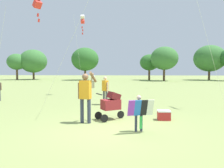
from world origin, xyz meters
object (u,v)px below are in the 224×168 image
stroller (111,103)px  kite_green_novelty (83,20)px  person_couple_left (105,88)px  person_adult_flyer (85,93)px  cooler_box (164,115)px  child_with_butterfly_kite (139,110)px  person_sitting_far (93,79)px  kite_adult_black (37,0)px

stroller → kite_green_novelty: kite_green_novelty is taller
kite_green_novelty → person_couple_left: (2.00, -4.12, -4.50)m
kite_green_novelty → person_couple_left: bearing=-64.1°
person_adult_flyer → cooler_box: person_adult_flyer is taller
child_with_butterfly_kite → person_adult_flyer: size_ratio=0.61×
stroller → person_couple_left: person_couple_left is taller
person_couple_left → kite_green_novelty: bearing=115.9°
person_sitting_far → cooler_box: bearing=-70.2°
kite_green_novelty → person_sitting_far: (-0.11, 5.37, -4.49)m
person_adult_flyer → person_couple_left: size_ratio=1.20×
stroller → kite_adult_black: bearing=162.7°
child_with_butterfly_kite → stroller: size_ratio=1.00×
child_with_butterfly_kite → person_couple_left: bearing=107.3°
stroller → kite_green_novelty: (-2.52, 7.27, 4.76)m
cooler_box → kite_green_novelty: bearing=121.6°
person_sitting_far → cooler_box: (4.54, -12.58, -0.70)m
person_adult_flyer → person_sitting_far: bearing=97.7°
child_with_butterfly_kite → cooler_box: bearing=55.9°
stroller → kite_green_novelty: size_ratio=0.19×
kite_adult_black → person_sitting_far: kite_adult_black is taller
stroller → kite_green_novelty: 9.04m
kite_adult_black → kite_green_novelty: bearing=85.0°
cooler_box → person_couple_left: bearing=128.2°
kite_adult_black → person_sitting_far: size_ratio=3.37×
person_adult_flyer → cooler_box: size_ratio=3.93×
person_adult_flyer → kite_green_novelty: bearing=102.1°
stroller → kite_adult_black: (-3.06, 0.95, 4.02)m
kite_adult_black → person_couple_left: 5.04m
person_adult_flyer → cooler_box: 2.94m
person_couple_left → person_sitting_far: bearing=102.5°
child_with_butterfly_kite → cooler_box: size_ratio=2.40×
kite_adult_black → cooler_box: (4.97, -0.89, -4.45)m
kite_green_novelty → cooler_box: bearing=-58.4°
stroller → cooler_box: 1.96m
child_with_butterfly_kite → stroller: child_with_butterfly_kite is taller
person_couple_left → cooler_box: size_ratio=3.28×
child_with_butterfly_kite → cooler_box: child_with_butterfly_kite is taller
stroller → child_with_butterfly_kite: bearing=-57.6°
child_with_butterfly_kite → person_sitting_far: (-3.54, 14.06, 0.23)m
child_with_butterfly_kite → cooler_box: 1.85m
stroller → cooler_box: size_ratio=2.41×
person_sitting_far → person_couple_left: size_ratio=1.01×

